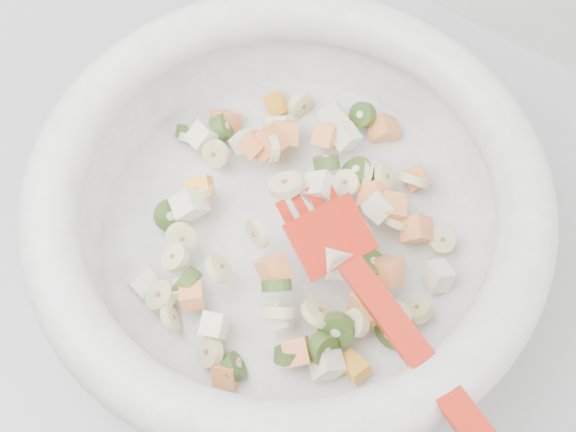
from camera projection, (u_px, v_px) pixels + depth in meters
The scene contains 2 objects.
counter at pixel (319, 367), 1.04m from camera, with size 2.00×0.60×0.90m, color gray.
mixing_bowl at pixel (288, 208), 0.58m from camera, with size 0.45×0.41×0.12m.
Camera 1 is at (0.13, 1.19, 1.47)m, focal length 45.00 mm.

